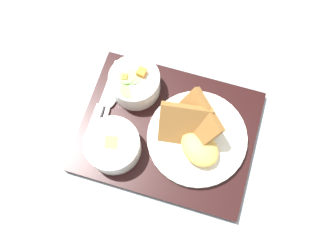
% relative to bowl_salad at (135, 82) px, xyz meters
% --- Properties ---
extents(ground_plane, '(4.00, 4.00, 0.00)m').
position_rel_bowl_salad_xyz_m(ground_plane, '(0.09, -0.08, -0.05)').
color(ground_plane, '#99A3AD').
extents(serving_tray, '(0.40, 0.32, 0.02)m').
position_rel_bowl_salad_xyz_m(serving_tray, '(0.09, -0.08, -0.04)').
color(serving_tray, black).
rests_on(serving_tray, ground_plane).
extents(bowl_salad, '(0.11, 0.12, 0.07)m').
position_rel_bowl_salad_xyz_m(bowl_salad, '(0.00, 0.00, 0.00)').
color(bowl_salad, white).
rests_on(bowl_salad, serving_tray).
extents(bowl_soup, '(0.12, 0.12, 0.06)m').
position_rel_bowl_salad_xyz_m(bowl_soup, '(-0.01, -0.15, -0.00)').
color(bowl_soup, white).
rests_on(bowl_soup, serving_tray).
extents(plate_main, '(0.22, 0.22, 0.10)m').
position_rel_bowl_salad_xyz_m(plate_main, '(0.16, -0.09, -0.01)').
color(plate_main, white).
rests_on(plate_main, serving_tray).
extents(knife, '(0.03, 0.18, 0.02)m').
position_rel_bowl_salad_xyz_m(knife, '(-0.07, -0.07, -0.03)').
color(knife, silver).
rests_on(knife, serving_tray).
extents(spoon, '(0.03, 0.16, 0.01)m').
position_rel_bowl_salad_xyz_m(spoon, '(-0.05, -0.06, -0.03)').
color(spoon, silver).
rests_on(spoon, serving_tray).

